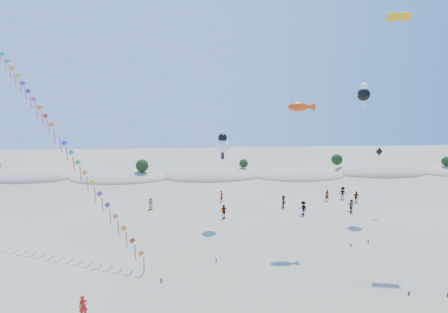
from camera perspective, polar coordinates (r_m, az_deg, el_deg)
dune_ridge at (r=68.01m, az=-1.12°, el=-2.91°), size 145.30×11.49×5.57m
kite_train at (r=42.19m, az=-25.06°, el=4.72°), size 22.96×21.10×23.44m
fish_kite at (r=37.61m, az=11.72°, el=7.35°), size 6.96×11.82×14.16m
cartoon_kite_low at (r=42.51m, az=-0.23°, el=1.89°), size 2.16×11.29×10.52m
cartoon_kite_high at (r=48.95m, az=20.52°, el=9.00°), size 4.12×10.70×16.22m
parafoil_kite at (r=40.19m, az=25.24°, el=18.02°), size 2.18×11.18×22.42m
dark_kite at (r=47.45m, az=21.76°, el=-2.23°), size 8.10×10.53×8.33m
flyer_foreground at (r=28.91m, az=-20.66°, el=-20.64°), size 0.69×0.61×1.58m
beachgoers at (r=50.61m, az=11.30°, el=-6.77°), size 28.85×7.89×1.75m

